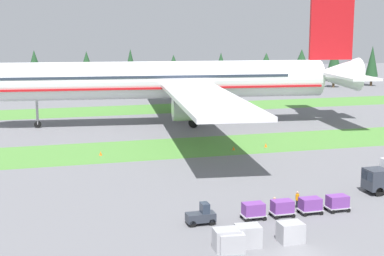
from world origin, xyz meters
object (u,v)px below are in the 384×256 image
(uld_container_2, at_px, (291,232))
(taxiway_marker_0, at_px, (266,145))
(airliner, at_px, (178,80))
(uld_container_1, at_px, (226,240))
(ground_crew_marshaller, at_px, (274,205))
(ground_crew_loader, at_px, (297,199))
(taxiway_marker_2, at_px, (234,148))
(cargo_dolly_third, at_px, (310,204))
(cargo_dolly_second, at_px, (282,207))
(cargo_dolly_fourth, at_px, (337,202))
(uld_container_0, at_px, (231,242))
(cargo_dolly_lead, at_px, (253,210))
(baggage_tug, at_px, (201,216))
(uld_container_3, at_px, (248,236))
(taxiway_marker_1, at_px, (101,153))

(uld_container_2, distance_m, taxiway_marker_0, 37.98)
(taxiway_marker_0, bearing_deg, airliner, 108.13)
(uld_container_1, bearing_deg, ground_crew_marshaller, 44.37)
(ground_crew_loader, xyz_separation_m, taxiway_marker_2, (3.20, 27.12, -0.68))
(cargo_dolly_third, bearing_deg, taxiway_marker_2, -5.61)
(cargo_dolly_second, distance_m, cargo_dolly_fourth, 5.80)
(uld_container_0, relative_size, uld_container_2, 1.00)
(cargo_dolly_lead, relative_size, uld_container_2, 1.10)
(cargo_dolly_lead, bearing_deg, taxiway_marker_2, -16.65)
(ground_crew_loader, relative_size, taxiway_marker_0, 3.00)
(baggage_tug, distance_m, cargo_dolly_second, 7.93)
(cargo_dolly_third, xyz_separation_m, uld_container_2, (-4.96, -6.20, -0.08))
(ground_crew_loader, bearing_deg, uld_container_3, -35.92)
(baggage_tug, bearing_deg, taxiway_marker_1, 9.53)
(uld_container_0, bearing_deg, airliner, 79.59)
(airliner, bearing_deg, ground_crew_marshaller, -177.24)
(ground_crew_marshaller, height_order, taxiway_marker_2, ground_crew_marshaller)
(airliner, distance_m, taxiway_marker_2, 24.81)
(cargo_dolly_second, height_order, uld_container_2, uld_container_2)
(baggage_tug, bearing_deg, cargo_dolly_lead, -90.00)
(cargo_dolly_second, distance_m, ground_crew_marshaller, 0.83)
(cargo_dolly_fourth, relative_size, ground_crew_loader, 1.27)
(cargo_dolly_fourth, bearing_deg, cargo_dolly_lead, 90.00)
(cargo_dolly_second, relative_size, uld_container_0, 1.10)
(uld_container_1, distance_m, taxiway_marker_2, 37.82)
(cargo_dolly_second, bearing_deg, taxiway_marker_0, -20.42)
(cargo_dolly_second, xyz_separation_m, taxiway_marker_2, (5.62, 28.92, -0.65))
(cargo_dolly_lead, height_order, cargo_dolly_fourth, same)
(baggage_tug, bearing_deg, uld_container_2, -136.63)
(cargo_dolly_third, distance_m, cargo_dolly_fourth, 2.90)
(airliner, height_order, cargo_dolly_second, airliner)
(ground_crew_marshaller, distance_m, taxiway_marker_0, 31.03)
(airliner, height_order, taxiway_marker_2, airliner)
(uld_container_1, relative_size, uld_container_2, 1.00)
(cargo_dolly_lead, xyz_separation_m, taxiway_marker_1, (-10.31, 30.65, -0.63))
(cargo_dolly_fourth, bearing_deg, cargo_dolly_second, 90.00)
(taxiway_marker_0, bearing_deg, cargo_dolly_fourth, -99.72)
(airliner, distance_m, ground_crew_marshaller, 52.33)
(baggage_tug, relative_size, uld_container_0, 1.30)
(uld_container_1, height_order, taxiway_marker_2, uld_container_1)
(cargo_dolly_fourth, height_order, uld_container_1, uld_container_1)
(uld_container_1, relative_size, taxiway_marker_2, 3.70)
(cargo_dolly_lead, distance_m, taxiway_marker_1, 32.34)
(airliner, bearing_deg, cargo_dolly_third, -173.45)
(taxiway_marker_1, bearing_deg, uld_container_3, -78.59)
(cargo_dolly_lead, height_order, uld_container_3, uld_container_3)
(uld_container_2, xyz_separation_m, taxiway_marker_1, (-11.14, 36.83, -0.55))
(uld_container_3, bearing_deg, taxiway_marker_0, 64.95)
(cargo_dolly_second, bearing_deg, uld_container_2, 161.33)
(ground_crew_loader, distance_m, uld_container_2, 9.16)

